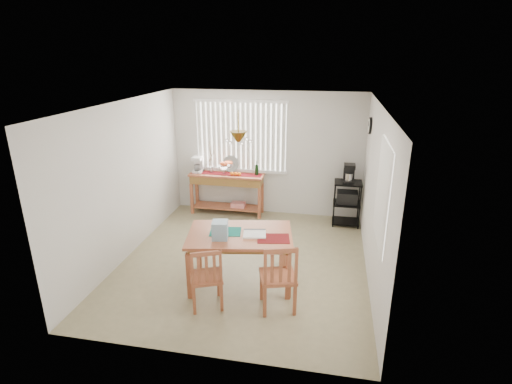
% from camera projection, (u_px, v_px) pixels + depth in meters
% --- Properties ---
extents(ground, '(4.00, 4.50, 0.01)m').
position_uv_depth(ground, '(244.00, 261.00, 6.70)').
color(ground, '#958B65').
extents(room_shell, '(4.20, 4.70, 2.70)m').
position_uv_depth(room_shell, '(243.00, 164.00, 6.15)').
color(room_shell, silver).
rests_on(room_shell, ground).
extents(sideboard, '(1.57, 0.44, 0.89)m').
position_uv_depth(sideboard, '(227.00, 184.00, 8.48)').
color(sideboard, '#AF5D3B').
rests_on(sideboard, ground).
extents(sideboard_items, '(1.50, 0.37, 0.68)m').
position_uv_depth(sideboard_items, '(215.00, 167.00, 8.42)').
color(sideboard_items, maroon).
rests_on(sideboard_items, sideboard).
extents(wire_cart, '(0.53, 0.43, 0.91)m').
position_uv_depth(wire_cart, '(347.00, 199.00, 7.96)').
color(wire_cart, black).
rests_on(wire_cart, ground).
extents(cart_items, '(0.21, 0.26, 0.37)m').
position_uv_depth(cart_items, '(349.00, 173.00, 7.79)').
color(cart_items, black).
rests_on(cart_items, wire_cart).
extents(dining_table, '(1.66, 1.22, 0.81)m').
position_uv_depth(dining_table, '(240.00, 239.00, 5.87)').
color(dining_table, '#AF5D3B').
rests_on(dining_table, ground).
extents(table_items, '(1.23, 0.55, 0.26)m').
position_uv_depth(table_items, '(229.00, 231.00, 5.69)').
color(table_items, '#136E61').
rests_on(table_items, dining_table).
extents(chair_left, '(0.56, 0.56, 0.92)m').
position_uv_depth(chair_left, '(206.00, 278.00, 5.37)').
color(chair_left, '#AF5D3B').
rests_on(chair_left, ground).
extents(chair_right, '(0.58, 0.58, 1.01)m').
position_uv_depth(chair_right, '(278.00, 277.00, 5.30)').
color(chair_right, '#AF5D3B').
rests_on(chair_right, ground).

